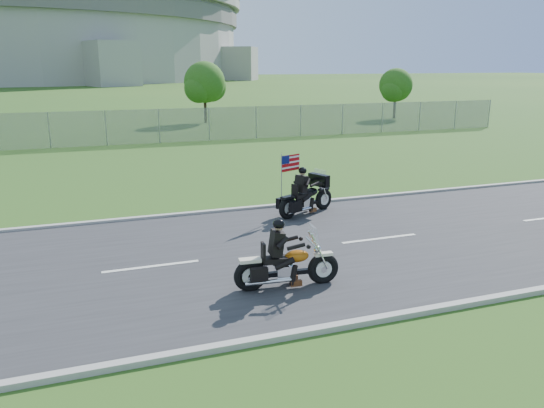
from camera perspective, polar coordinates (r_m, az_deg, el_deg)
name	(u,v)px	position (r m, az deg, el deg)	size (l,w,h in m)	color
ground	(235,258)	(12.95, -4.01, -5.81)	(420.00, 420.00, 0.00)	#214616
road	(235,257)	(12.94, -4.01, -5.72)	(120.00, 8.00, 0.04)	#28282B
curb_north	(200,213)	(16.68, -7.77, -0.96)	(120.00, 0.18, 0.12)	#9E9B93
curb_south	(298,334)	(9.43, 2.84, -13.76)	(120.00, 0.18, 0.12)	#9E9B93
fence	(49,130)	(31.94, -22.84, 7.32)	(60.00, 0.03, 2.00)	gray
stadium	(14,25)	(182.80, -25.97, 16.92)	(140.40, 140.40, 29.20)	#A3A099
tree_fence_near	(205,84)	(42.77, -7.22, 12.64)	(3.52, 3.28, 4.75)	#382316
tree_fence_far	(396,87)	(47.10, 13.18, 12.17)	(3.08, 2.87, 4.20)	#382316
motorcycle_lead	(285,266)	(11.09, 1.46, -6.72)	(2.28, 0.67, 1.53)	black
motorcycle_follow	(306,198)	(16.43, 3.69, 0.62)	(2.17, 1.19, 1.91)	black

